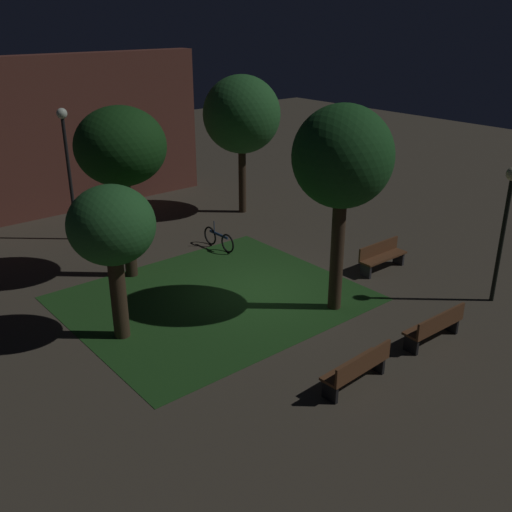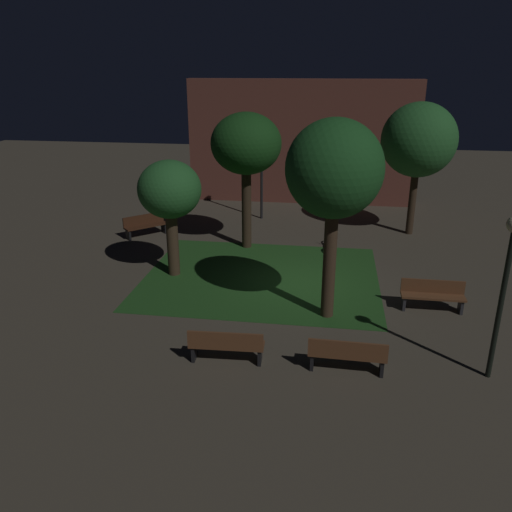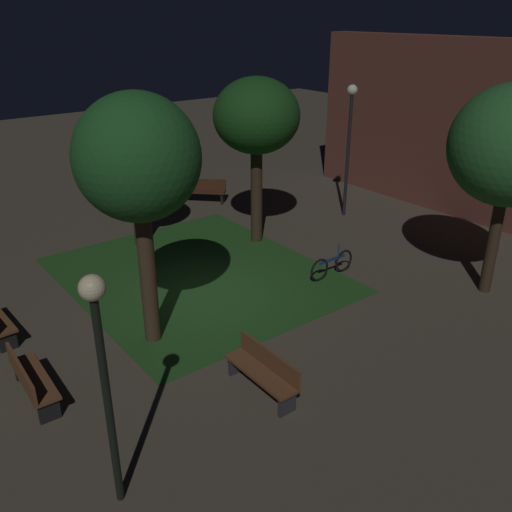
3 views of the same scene
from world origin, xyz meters
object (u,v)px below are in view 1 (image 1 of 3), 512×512
(tree_tall_center, at_px, (343,159))
(tree_back_right, at_px, (112,228))
(lamp_post_plaza_east, at_px, (67,153))
(tree_left_canopy, at_px, (242,115))
(lamp_post_plaza_west, at_px, (507,210))
(bench_path_side, at_px, (436,326))
(tree_lawn_side, at_px, (121,149))
(bench_front_left, at_px, (358,368))
(bench_lawn_edge, at_px, (381,255))
(bicycle, at_px, (219,239))

(tree_tall_center, relative_size, tree_back_right, 1.41)
(lamp_post_plaza_east, bearing_deg, tree_left_canopy, -11.80)
(tree_left_canopy, bearing_deg, tree_tall_center, -111.99)
(tree_back_right, relative_size, lamp_post_plaza_west, 1.02)
(bench_path_side, height_order, tree_tall_center, tree_tall_center)
(tree_lawn_side, height_order, tree_tall_center, tree_tall_center)
(bench_front_left, distance_m, tree_left_canopy, 12.86)
(bench_front_left, distance_m, tree_tall_center, 5.21)
(bench_front_left, distance_m, lamp_post_plaza_west, 6.46)
(bench_path_side, relative_size, lamp_post_plaza_west, 0.47)
(bench_front_left, height_order, tree_left_canopy, tree_left_canopy)
(tree_left_canopy, height_order, tree_back_right, tree_left_canopy)
(bench_front_left, relative_size, bench_lawn_edge, 1.01)
(lamp_post_plaza_west, bearing_deg, bench_front_left, -177.13)
(tree_lawn_side, height_order, tree_back_right, tree_lawn_side)
(lamp_post_plaza_east, distance_m, bicycle, 5.92)
(bench_front_left, height_order, lamp_post_plaza_east, lamp_post_plaza_east)
(bench_front_left, distance_m, bicycle, 8.78)
(bench_path_side, bearing_deg, bench_lawn_edge, 55.79)
(tree_tall_center, distance_m, tree_back_right, 5.87)
(tree_lawn_side, relative_size, tree_tall_center, 0.93)
(bench_lawn_edge, xyz_separation_m, tree_tall_center, (-3.02, -0.83, 3.67))
(bench_lawn_edge, xyz_separation_m, tree_left_canopy, (0.29, 7.35, 3.41))
(tree_left_canopy, bearing_deg, bench_front_left, -117.07)
(bench_path_side, distance_m, tree_lawn_side, 9.79)
(bench_path_side, distance_m, lamp_post_plaza_west, 3.91)
(bench_front_left, bearing_deg, lamp_post_plaza_east, 94.00)
(tree_back_right, distance_m, lamp_post_plaza_west, 10.21)
(tree_tall_center, height_order, lamp_post_plaza_west, tree_tall_center)
(bicycle, bearing_deg, tree_lawn_side, -179.00)
(lamp_post_plaza_east, bearing_deg, bench_lawn_edge, -54.45)
(tree_left_canopy, height_order, tree_tall_center, tree_tall_center)
(bench_lawn_edge, bearing_deg, tree_tall_center, -164.54)
(bench_front_left, xyz_separation_m, bench_lawn_edge, (5.36, 3.69, 0.00))
(bench_lawn_edge, relative_size, tree_back_right, 0.46)
(bench_lawn_edge, xyz_separation_m, tree_back_right, (-8.24, 1.52, 2.40))
(bench_path_side, height_order, lamp_post_plaza_west, lamp_post_plaza_west)
(bench_lawn_edge, bearing_deg, tree_back_right, 169.58)
(tree_left_canopy, bearing_deg, bench_path_side, -104.23)
(tree_tall_center, height_order, tree_back_right, tree_tall_center)
(tree_back_right, bearing_deg, lamp_post_plaza_west, -28.71)
(lamp_post_plaza_east, relative_size, lamp_post_plaza_west, 1.20)
(tree_back_right, relative_size, lamp_post_plaza_east, 0.85)
(bench_path_side, height_order, tree_left_canopy, tree_left_canopy)
(tree_back_right, bearing_deg, tree_tall_center, -24.22)
(bench_path_side, bearing_deg, tree_back_right, 137.71)
(tree_back_right, distance_m, bicycle, 6.76)
(bench_path_side, xyz_separation_m, lamp_post_plaza_west, (3.23, 0.30, 2.19))
(bench_path_side, distance_m, tree_left_canopy, 11.89)
(bench_front_left, height_order, tree_lawn_side, tree_lawn_side)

